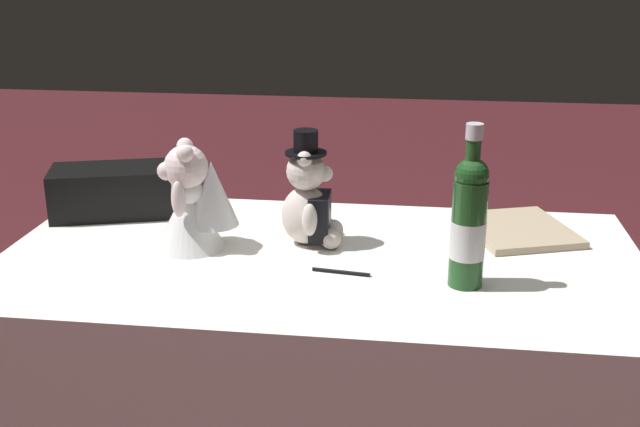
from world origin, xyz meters
TOP-DOWN VIEW (x-y plane):
  - reception_table at (0.00, 0.00)m, footprint 1.43×0.75m
  - teddy_bear_groom at (0.03, -0.08)m, footprint 0.14×0.15m
  - teddy_bear_bride at (0.29, -0.02)m, footprint 0.21×0.17m
  - champagne_bottle at (-0.31, 0.12)m, footprint 0.07×0.07m
  - signing_pen at (-0.06, 0.09)m, footprint 0.13×0.03m
  - gift_case_black at (0.56, -0.22)m, footprint 0.34×0.24m
  - guestbook at (-0.45, -0.21)m, footprint 0.30×0.32m

SIDE VIEW (x-z plane):
  - reception_table at x=0.00m, z-range 0.00..0.77m
  - signing_pen at x=-0.06m, z-range 0.77..0.78m
  - guestbook at x=-0.45m, z-range 0.77..0.79m
  - gift_case_black at x=0.56m, z-range 0.77..0.90m
  - teddy_bear_groom at x=0.03m, z-range 0.74..1.01m
  - teddy_bear_bride at x=0.29m, z-range 0.76..1.01m
  - champagne_bottle at x=-0.31m, z-range 0.75..1.08m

